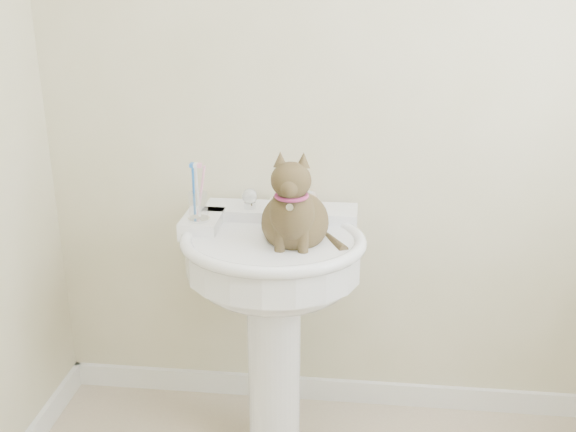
% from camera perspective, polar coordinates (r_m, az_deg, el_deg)
% --- Properties ---
extents(wall_back, '(2.20, 0.00, 2.50)m').
position_cam_1_polar(wall_back, '(2.26, 6.17, 11.63)').
color(wall_back, beige).
rests_on(wall_back, ground).
extents(baseboard_back, '(2.20, 0.02, 0.09)m').
position_cam_1_polar(baseboard_back, '(2.70, 5.18, -14.53)').
color(baseboard_back, white).
rests_on(baseboard_back, floor).
extents(pedestal_sink, '(0.60, 0.59, 0.82)m').
position_cam_1_polar(pedestal_sink, '(2.17, -1.29, -5.30)').
color(pedestal_sink, white).
rests_on(pedestal_sink, floor).
extents(faucet, '(0.28, 0.12, 0.14)m').
position_cam_1_polar(faucet, '(2.22, -0.76, 1.40)').
color(faucet, silver).
rests_on(faucet, pedestal_sink).
extents(soap_bar, '(0.10, 0.08, 0.03)m').
position_cam_1_polar(soap_bar, '(2.31, 1.19, 1.41)').
color(soap_bar, orange).
rests_on(soap_bar, pedestal_sink).
extents(toothbrush_cup, '(0.07, 0.07, 0.18)m').
position_cam_1_polar(toothbrush_cup, '(2.16, -7.61, 0.87)').
color(toothbrush_cup, silver).
rests_on(toothbrush_cup, pedestal_sink).
extents(cat, '(0.23, 0.29, 0.43)m').
position_cam_1_polar(cat, '(2.06, 0.56, 0.03)').
color(cat, brown).
rests_on(cat, pedestal_sink).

